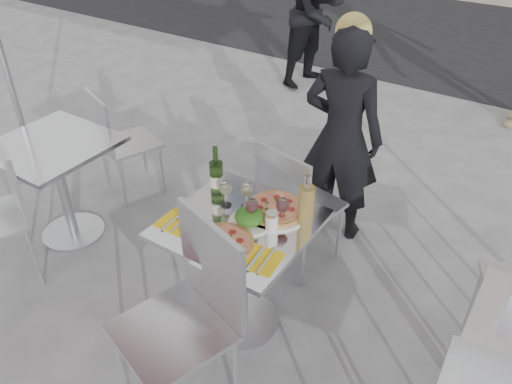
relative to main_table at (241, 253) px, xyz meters
The scene contains 21 objects.
ground 0.54m from the main_table, ahead, with size 80.00×80.00×0.00m, color slate.
street_asphalt 6.52m from the main_table, 90.00° to the left, with size 24.00×5.00×0.00m, color black.
main_table is the anchor object (origin of this frame).
side_table_left 1.50m from the main_table, behind, with size 0.72×0.72×0.75m.
chair_far 0.57m from the main_table, 90.60° to the left, with size 0.50×0.51×0.92m.
chair_near 0.50m from the main_table, 82.30° to the right, with size 0.59×0.60×1.03m.
side_chair_lfar 1.66m from the main_table, 159.56° to the left, with size 0.52×0.53×0.88m.
woman_diner 1.14m from the main_table, 87.73° to the left, with size 0.55×0.36×1.51m, color black.
pedestrian_a 3.79m from the main_table, 111.76° to the left, with size 0.81×0.63×1.66m, color black.
pizza_near 0.30m from the main_table, 80.50° to the right, with size 0.31×0.31×0.02m.
pizza_far 0.31m from the main_table, 58.93° to the left, with size 0.35×0.35×0.03m.
salad_plate 0.25m from the main_table, 20.59° to the left, with size 0.22×0.22×0.09m.
wine_bottle 0.43m from the main_table, 150.75° to the left, with size 0.08×0.08×0.29m.
carafe 0.47m from the main_table, 31.86° to the left, with size 0.08×0.08×0.29m.
sugar_shaker 0.32m from the main_table, 11.83° to the left, with size 0.06×0.06×0.11m.
wineglass_white_a 0.36m from the main_table, 151.53° to the left, with size 0.07×0.07×0.16m.
wineglass_white_b 0.35m from the main_table, 109.47° to the left, with size 0.07×0.07×0.16m.
wineglass_red_a 0.33m from the main_table, 19.71° to the left, with size 0.07×0.07×0.16m.
wineglass_red_b 0.39m from the main_table, 30.60° to the left, with size 0.07×0.07×0.16m.
napkin_left 0.38m from the main_table, 146.52° to the right, with size 0.18×0.20×0.01m.
napkin_right 0.37m from the main_table, 36.61° to the right, with size 0.20×0.20×0.01m.
Camera 1 is at (1.18, -1.63, 2.32)m, focal length 35.00 mm.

